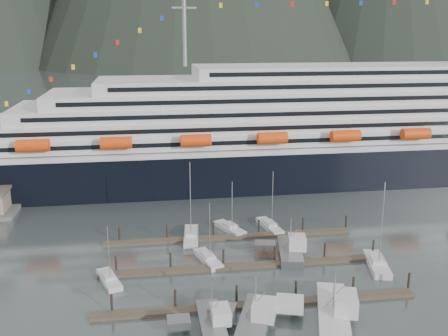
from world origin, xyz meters
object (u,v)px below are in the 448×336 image
(sailboat_a, at_px, (109,280))
(trawler_c, at_px, (332,312))
(sailboat_f, at_px, (230,229))
(trawler_e, at_px, (289,250))
(cruise_ship, at_px, (335,134))
(sailboat_h, at_px, (377,264))
(sailboat_c, at_px, (208,259))
(trawler_a, at_px, (211,323))
(trawler_b, at_px, (254,319))
(sailboat_e, at_px, (191,236))
(sailboat_g, at_px, (270,226))

(sailboat_a, bearing_deg, trawler_c, -135.46)
(sailboat_f, bearing_deg, trawler_e, -171.42)
(cruise_ship, distance_m, sailboat_h, 57.68)
(sailboat_c, bearing_deg, trawler_a, 158.64)
(trawler_b, bearing_deg, sailboat_f, 16.35)
(sailboat_c, relative_size, trawler_c, 0.69)
(sailboat_c, height_order, sailboat_e, sailboat_e)
(sailboat_g, xyz_separation_m, trawler_a, (-16.53, -34.99, 0.45))
(sailboat_c, xyz_separation_m, trawler_c, (14.83, -21.18, 0.60))
(sailboat_f, height_order, trawler_e, sailboat_f)
(sailboat_a, xyz_separation_m, sailboat_g, (30.96, 19.11, 0.01))
(sailboat_f, height_order, trawler_b, sailboat_f)
(trawler_b, bearing_deg, sailboat_c, 30.14)
(sailboat_f, bearing_deg, sailboat_h, -156.73)
(sailboat_e, height_order, sailboat_f, sailboat_e)
(sailboat_c, bearing_deg, sailboat_f, -39.18)
(sailboat_f, bearing_deg, sailboat_g, -114.39)
(trawler_a, bearing_deg, trawler_c, -90.20)
(sailboat_g, bearing_deg, sailboat_f, 79.33)
(sailboat_f, bearing_deg, trawler_b, 151.89)
(cruise_ship, bearing_deg, sailboat_h, -102.44)
(cruise_ship, xyz_separation_m, sailboat_e, (-42.41, -38.00, -11.60))
(trawler_b, bearing_deg, sailboat_g, 3.22)
(trawler_e, bearing_deg, trawler_a, 153.14)
(sailboat_e, bearing_deg, sailboat_f, -63.16)
(sailboat_a, xyz_separation_m, sailboat_f, (22.65, 19.11, 0.01))
(trawler_b, xyz_separation_m, trawler_e, (10.95, 21.58, -0.01))
(sailboat_a, bearing_deg, sailboat_e, -61.04)
(sailboat_h, distance_m, trawler_b, 28.57)
(sailboat_f, xyz_separation_m, sailboat_h, (22.20, -20.24, 0.06))
(trawler_b, relative_size, trawler_c, 0.77)
(sailboat_h, distance_m, trawler_a, 33.82)
(sailboat_h, bearing_deg, sailboat_f, 59.87)
(sailboat_f, xyz_separation_m, trawler_e, (8.67, -13.37, 0.56))
(cruise_ship, distance_m, trawler_c, 75.24)
(cruise_ship, height_order, sailboat_c, cruise_ship)
(sailboat_e, xyz_separation_m, trawler_e, (16.71, -10.32, 0.52))
(cruise_ship, relative_size, sailboat_g, 16.61)
(sailboat_a, height_order, sailboat_e, sailboat_e)
(cruise_ship, relative_size, trawler_b, 16.55)
(trawler_b, bearing_deg, trawler_c, -69.88)
(cruise_ship, xyz_separation_m, sailboat_a, (-57.02, -54.05, -11.65))
(trawler_b, bearing_deg, trawler_e, -6.82)
(trawler_e, bearing_deg, sailboat_f, 44.09)
(sailboat_c, distance_m, trawler_a, 21.35)
(cruise_ship, height_order, trawler_b, cruise_ship)
(sailboat_h, bearing_deg, sailboat_g, 46.69)
(cruise_ship, bearing_deg, trawler_c, -110.11)
(trawler_e, bearing_deg, trawler_c, -168.54)
(sailboat_h, xyz_separation_m, trawler_a, (-30.43, -14.76, 0.39))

